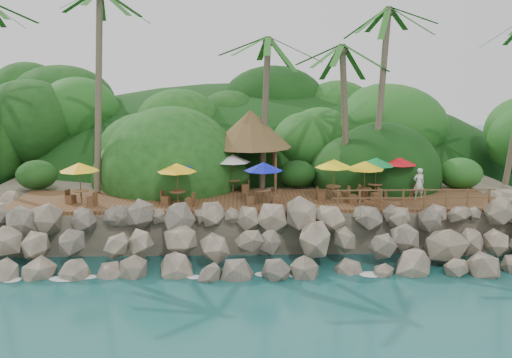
{
  "coord_description": "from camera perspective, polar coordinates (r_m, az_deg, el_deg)",
  "views": [
    {
      "loc": [
        -0.86,
        -22.81,
        9.09
      ],
      "look_at": [
        0.0,
        6.0,
        3.4
      ],
      "focal_mm": 38.19,
      "sensor_mm": 36.0,
      "label": 1
    }
  ],
  "objects": [
    {
      "name": "palapa",
      "position": [
        32.23,
        -0.57,
        5.29
      ],
      "size": [
        4.89,
        4.89,
        4.6
      ],
      "color": "brown",
      "rests_on": "ground"
    },
    {
      "name": "jungle_hill",
      "position": [
        47.2,
        -0.63,
        0.06
      ],
      "size": [
        44.8,
        28.0,
        15.4
      ],
      "primitive_type": "ellipsoid",
      "color": "#143811",
      "rests_on": "ground"
    },
    {
      "name": "foam_line",
      "position": [
        24.83,
        0.4,
        -10.23
      ],
      "size": [
        25.2,
        0.8,
        0.06
      ],
      "color": "white",
      "rests_on": "ground"
    },
    {
      "name": "waiter",
      "position": [
        30.73,
        16.68,
        -0.46
      ],
      "size": [
        0.66,
        0.47,
        1.69
      ],
      "primitive_type": "imported",
      "rotation": [
        0.0,
        0.0,
        3.26
      ],
      "color": "silver",
      "rests_on": "terrace"
    },
    {
      "name": "railing",
      "position": [
        28.55,
        16.21,
        -1.79
      ],
      "size": [
        8.3,
        0.1,
        1.0
      ],
      "color": "brown",
      "rests_on": "terrace"
    },
    {
      "name": "land_base",
      "position": [
        39.64,
        -0.43,
        -0.54
      ],
      "size": [
        32.0,
        25.2,
        2.1
      ],
      "primitive_type": "cube",
      "color": "gray",
      "rests_on": "ground"
    },
    {
      "name": "palms",
      "position": [
        31.67,
        1.29,
        16.67
      ],
      "size": [
        36.65,
        6.29,
        12.53
      ],
      "color": "brown",
      "rests_on": "ground"
    },
    {
      "name": "terrace",
      "position": [
        29.63,
        0.0,
        -2.28
      ],
      "size": [
        26.0,
        5.0,
        0.2
      ],
      "primitive_type": "cube",
      "color": "brown",
      "rests_on": "land_base"
    },
    {
      "name": "seawall",
      "position": [
        26.06,
        0.26,
        -6.57
      ],
      "size": [
        29.0,
        4.0,
        2.3
      ],
      "primitive_type": null,
      "color": "gray",
      "rests_on": "ground"
    },
    {
      "name": "ground",
      "position": [
        24.57,
        0.42,
        -10.55
      ],
      "size": [
        140.0,
        140.0,
        0.0
      ],
      "primitive_type": "plane",
      "color": "#19514F",
      "rests_on": "ground"
    },
    {
      "name": "dining_clusters",
      "position": [
        29.19,
        0.32,
        1.39
      ],
      "size": [
        19.07,
        4.97,
        2.21
      ],
      "color": "brown",
      "rests_on": "terrace"
    },
    {
      "name": "jungle_foliage",
      "position": [
        38.89,
        -0.4,
        -2.35
      ],
      "size": [
        44.0,
        16.0,
        12.0
      ],
      "primitive_type": null,
      "color": "#143811",
      "rests_on": "ground"
    }
  ]
}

